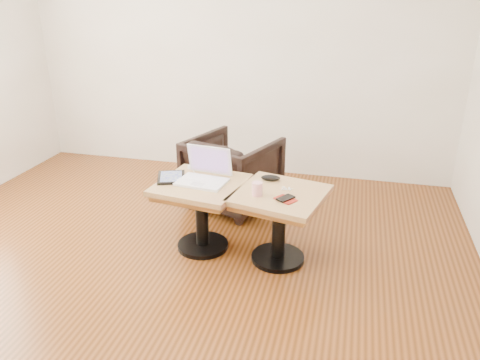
% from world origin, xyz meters
% --- Properties ---
extents(room_shell, '(4.52, 4.52, 2.71)m').
position_xyz_m(room_shell, '(0.00, 0.00, 1.35)').
color(room_shell, '#49260C').
rests_on(room_shell, ground).
extents(side_table_left, '(0.69, 0.69, 0.55)m').
position_xyz_m(side_table_left, '(0.17, 0.51, 0.41)').
color(side_table_left, black).
rests_on(side_table_left, ground).
extents(side_table_right, '(0.72, 0.72, 0.55)m').
position_xyz_m(side_table_right, '(0.77, 0.48, 0.41)').
color(side_table_right, black).
rests_on(side_table_right, ground).
extents(laptop, '(0.38, 0.34, 0.25)m').
position_xyz_m(laptop, '(0.19, 0.55, 0.60)').
color(laptop, white).
rests_on(laptop, side_table_left).
extents(tablet, '(0.28, 0.31, 0.02)m').
position_xyz_m(tablet, '(-0.07, 0.53, 0.56)').
color(tablet, black).
rests_on(tablet, side_table_left).
extents(charging_adapter, '(0.05, 0.05, 0.03)m').
position_xyz_m(charging_adapter, '(0.00, 0.77, 0.56)').
color(charging_adapter, white).
rests_on(charging_adapter, side_table_left).
extents(glasses_case, '(0.15, 0.08, 0.05)m').
position_xyz_m(glasses_case, '(0.66, 0.67, 0.57)').
color(glasses_case, black).
rests_on(glasses_case, side_table_right).
extents(striped_cup, '(0.08, 0.08, 0.10)m').
position_xyz_m(striped_cup, '(0.62, 0.39, 0.60)').
color(striped_cup, '#E25469').
rests_on(striped_cup, side_table_right).
extents(earbuds_tangle, '(0.08, 0.05, 0.01)m').
position_xyz_m(earbuds_tangle, '(0.80, 0.54, 0.56)').
color(earbuds_tangle, white).
rests_on(earbuds_tangle, side_table_right).
extents(phone_on_sleeve, '(0.17, 0.16, 0.02)m').
position_xyz_m(phone_on_sleeve, '(0.83, 0.36, 0.56)').
color(phone_on_sleeve, maroon).
rests_on(phone_on_sleeve, side_table_right).
extents(armchair, '(0.91, 0.93, 0.66)m').
position_xyz_m(armchair, '(0.20, 1.31, 0.33)').
color(armchair, black).
rests_on(armchair, ground).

